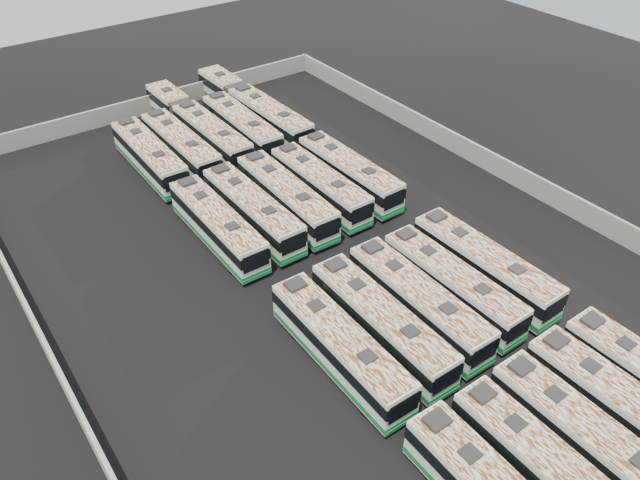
{
  "coord_description": "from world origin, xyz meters",
  "views": [
    {
      "loc": [
        -24.4,
        -31.82,
        33.24
      ],
      "look_at": [
        0.01,
        1.96,
        1.6
      ],
      "focal_mm": 35.0,
      "sensor_mm": 36.0,
      "label": 1
    }
  ],
  "objects": [
    {
      "name": "bus_midback_far_right",
      "position": [
        8.4,
        8.74,
        1.89
      ],
      "size": [
        2.95,
        13.12,
        3.69
      ],
      "rotation": [
        0.0,
        0.0,
        0.01
      ],
      "color": "silver",
      "rests_on": "ground"
    },
    {
      "name": "bus_front_left",
      "position": [
        -2.44,
        -23.32,
        1.84
      ],
      "size": [
        2.77,
        12.77,
        3.6
      ],
      "rotation": [
        0.0,
        0.0,
        -0.01
      ],
      "color": "silver",
      "rests_on": "ground"
    },
    {
      "name": "bus_midback_left",
      "position": [
        -2.52,
        8.68,
        1.89
      ],
      "size": [
        2.85,
        13.13,
        3.7
      ],
      "rotation": [
        0.0,
        0.0,
        0.01
      ],
      "color": "silver",
      "rests_on": "ground"
    },
    {
      "name": "bus_midfront_far_left",
      "position": [
        -6.12,
        -8.86,
        1.89
      ],
      "size": [
        2.98,
        13.16,
        3.7
      ],
      "rotation": [
        0.0,
        0.0,
        -0.02
      ],
      "color": "silver",
      "rests_on": "ground"
    },
    {
      "name": "bus_midfront_far_right",
      "position": [
        8.3,
        -8.7,
        1.9
      ],
      "size": [
        2.97,
        13.24,
        3.72
      ],
      "rotation": [
        0.0,
        0.0,
        0.01
      ],
      "color": "silver",
      "rests_on": "ground"
    },
    {
      "name": "bus_front_right",
      "position": [
        4.71,
        -23.34,
        1.88
      ],
      "size": [
        2.91,
        13.1,
        3.69
      ],
      "rotation": [
        0.0,
        0.0,
        0.01
      ],
      "color": "silver",
      "rests_on": "ground"
    },
    {
      "name": "bus_midfront_center",
      "position": [
        1.2,
        -8.71,
        1.89
      ],
      "size": [
        2.95,
        13.13,
        3.69
      ],
      "rotation": [
        0.0,
        0.0,
        -0.01
      ],
      "color": "silver",
      "rests_on": "ground"
    },
    {
      "name": "bus_back_center",
      "position": [
        1.15,
        26.74,
        1.86
      ],
      "size": [
        2.93,
        20.12,
        3.65
      ],
      "rotation": [
        0.0,
        0.0,
        0.01
      ],
      "color": "silver",
      "rests_on": "ground"
    },
    {
      "name": "bus_midfront_right",
      "position": [
        4.68,
        -8.74,
        1.84
      ],
      "size": [
        2.82,
        12.78,
        3.6
      ],
      "rotation": [
        0.0,
        0.0,
        0.01
      ],
      "color": "silver",
      "rests_on": "ground"
    },
    {
      "name": "ground",
      "position": [
        0.0,
        0.0,
        0.0
      ],
      "size": [
        140.0,
        140.0,
        0.0
      ],
      "primitive_type": "plane",
      "color": "black",
      "rests_on": "ground"
    },
    {
      "name": "bus_midback_right",
      "position": [
        4.81,
        8.63,
        1.84
      ],
      "size": [
        2.72,
        12.78,
        3.6
      ],
      "rotation": [
        0.0,
        0.0,
        0.0
      ],
      "color": "silver",
      "rests_on": "ground"
    },
    {
      "name": "bus_midfront_left",
      "position": [
        -2.43,
        -8.8,
        1.9
      ],
      "size": [
        2.95,
        13.22,
        3.72
      ],
      "rotation": [
        0.0,
        0.0,
        -0.01
      ],
      "color": "silver",
      "rests_on": "ground"
    },
    {
      "name": "bus_back_left",
      "position": [
        -2.52,
        23.07,
        1.9
      ],
      "size": [
        2.84,
        13.2,
        3.72
      ],
      "rotation": [
        0.0,
        0.0,
        0.0
      ],
      "color": "silver",
      "rests_on": "ground"
    },
    {
      "name": "bus_midback_center",
      "position": [
        1.05,
        8.67,
        1.92
      ],
      "size": [
        3.13,
        13.36,
        3.75
      ],
      "rotation": [
        0.0,
        0.0,
        -0.02
      ],
      "color": "silver",
      "rests_on": "ground"
    },
    {
      "name": "bus_front_center",
      "position": [
        1.07,
        -23.38,
        1.86
      ],
      "size": [
        2.77,
        12.94,
        3.65
      ],
      "rotation": [
        0.0,
        0.0,
        -0.0
      ],
      "color": "silver",
      "rests_on": "ground"
    },
    {
      "name": "bus_midback_far_left",
      "position": [
        -6.12,
        8.51,
        1.87
      ],
      "size": [
        2.86,
        13.03,
        3.67
      ],
      "rotation": [
        0.0,
        0.0,
        -0.01
      ],
      "color": "silver",
      "rests_on": "ground"
    },
    {
      "name": "bus_back_far_left",
      "position": [
        -6.0,
        23.1,
        1.89
      ],
      "size": [
        2.92,
        13.13,
        3.69
      ],
      "rotation": [
        0.0,
        0.0,
        -0.01
      ],
      "color": "silver",
      "rests_on": "ground"
    },
    {
      "name": "bus_back_right",
      "position": [
        4.8,
        23.21,
        1.91
      ],
      "size": [
        3.1,
        13.28,
        3.73
      ],
      "rotation": [
        0.0,
        0.0,
        -0.02
      ],
      "color": "silver",
      "rests_on": "ground"
    },
    {
      "name": "bus_back_far_right",
      "position": [
        8.35,
        26.79,
        1.92
      ],
      "size": [
        3.17,
        20.75,
        3.76
      ],
      "rotation": [
        0.0,
        0.0,
        0.02
      ],
      "color": "silver",
      "rests_on": "ground"
    },
    {
      "name": "perimeter_wall",
      "position": [
        0.0,
        0.0,
        1.1
      ],
      "size": [
        45.2,
        73.2,
        2.2
      ],
      "color": "gray",
      "rests_on": "ground"
    }
  ]
}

